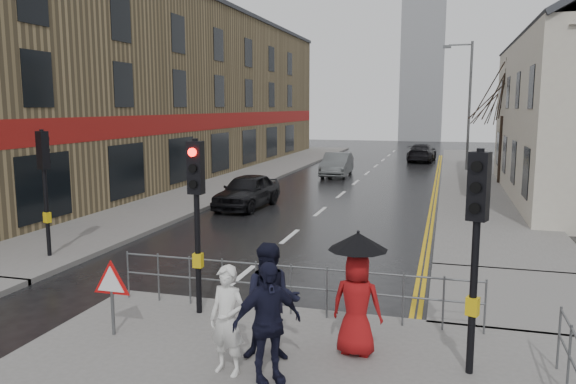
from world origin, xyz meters
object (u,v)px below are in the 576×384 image
Objects in this scene: pedestrian_b at (271,302)px; pedestrian_with_umbrella at (357,288)px; car_parked at (247,191)px; pedestrian_a at (228,320)px; pedestrian_d at (267,323)px; car_mid at (337,165)px.

pedestrian_b is 1.39m from pedestrian_with_umbrella.
car_parked is (-5.26, 13.35, -0.39)m from pedestrian_b.
pedestrian_a is 0.67m from pedestrian_d.
car_mid is (-3.73, 24.86, -0.39)m from pedestrian_b.
pedestrian_with_umbrella is 0.48× the size of car_mid.
pedestrian_with_umbrella is at bearing 47.49° from pedestrian_a.
pedestrian_b is at bearing 60.93° from pedestrian_d.
pedestrian_b is 0.46× the size of car_parked.
pedestrian_with_umbrella is 1.72m from pedestrian_d.
pedestrian_d is 0.44× the size of car_parked.
car_parked is (-6.53, 12.81, -0.55)m from pedestrian_with_umbrella.
pedestrian_d is at bearing -83.19° from car_mid.
pedestrian_b is at bearing -156.79° from pedestrian_with_umbrella.
car_mid is at bearing 86.78° from car_parked.
pedestrian_a is 0.41× the size of car_parked.
car_parked is (-5.43, 14.11, -0.35)m from pedestrian_d.
pedestrian_with_umbrella is 1.11× the size of pedestrian_d.
car_mid is at bearing 101.61° from pedestrian_with_umbrella.
pedestrian_d reaches higher than car_parked.
pedestrian_with_umbrella is at bearing 8.08° from pedestrian_d.
pedestrian_with_umbrella reaches higher than pedestrian_d.
pedestrian_a is 2.14m from pedestrian_with_umbrella.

